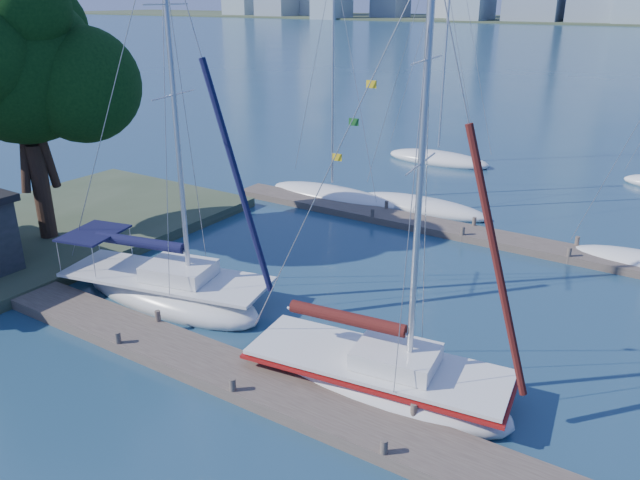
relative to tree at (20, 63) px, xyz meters
The scene contains 10 objects.
ground 18.09m from the tree, 14.03° to the right, with size 700.00×700.00×0.00m, color navy.
near_dock 18.00m from the tree, 14.03° to the right, with size 26.00×2.00×0.40m, color #4B4037.
far_dock 22.86m from the tree, 34.79° to the left, with size 30.00×1.80×0.36m, color #4B4037.
shore 8.50m from the tree, 150.63° to the right, with size 12.00×22.00×0.50m, color #38472D.
tree is the anchor object (origin of this frame).
sailboat_navy 11.68m from the tree, ahead, with size 9.40×4.87×14.45m.
sailboat_maroon 20.29m from the tree, ahead, with size 8.83×3.84×12.90m.
bg_boat_0 17.65m from the tree, 61.16° to the left, with size 8.58×5.47×13.46m.
bg_boat_1 21.17m from the tree, 48.98° to the left, with size 7.99×3.34×14.50m.
bg_boat_6 28.21m from the tree, 69.80° to the left, with size 7.74×2.89×15.91m.
Camera 1 is at (10.57, -12.54, 11.27)m, focal length 35.00 mm.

